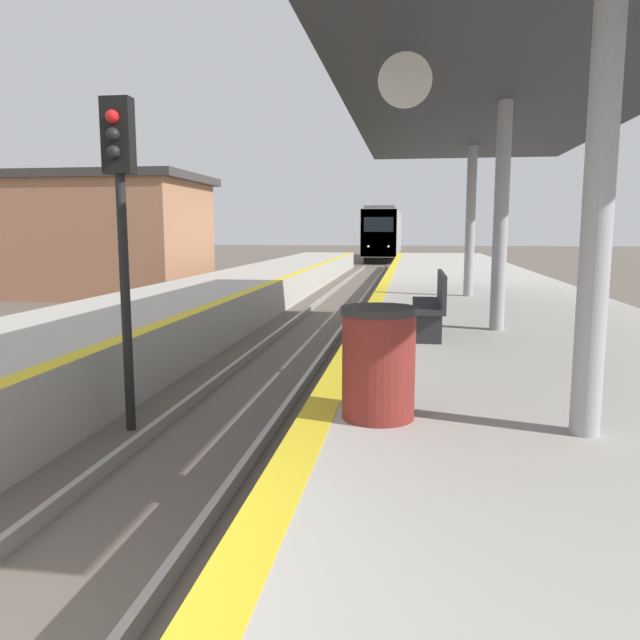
{
  "coord_description": "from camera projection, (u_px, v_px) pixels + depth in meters",
  "views": [
    {
      "loc": [
        2.41,
        -2.39,
        2.54
      ],
      "look_at": [
        -1.16,
        21.9,
        -1.02
      ],
      "focal_mm": 35.0,
      "sensor_mm": 36.0,
      "label": 1
    }
  ],
  "objects": [
    {
      "name": "trash_bin",
      "position": [
        378.0,
        362.0,
        5.06
      ],
      "size": [
        0.62,
        0.62,
        0.92
      ],
      "color": "maroon",
      "rests_on": "platform_right"
    },
    {
      "name": "station_canopy",
      "position": [
        506.0,
        97.0,
        9.14
      ],
      "size": [
        4.75,
        15.06,
        3.62
      ],
      "color": "#99999E",
      "rests_on": "platform_right"
    },
    {
      "name": "bench",
      "position": [
        433.0,
        302.0,
        9.03
      ],
      "size": [
        0.44,
        1.69,
        0.92
      ],
      "color": "#28282D",
      "rests_on": "platform_right"
    },
    {
      "name": "train",
      "position": [
        384.0,
        234.0,
        53.96
      ],
      "size": [
        2.64,
        18.69,
        4.3
      ],
      "color": "black",
      "rests_on": "ground"
    },
    {
      "name": "signal_near",
      "position": [
        121.0,
        201.0,
        7.57
      ],
      "size": [
        0.36,
        0.31,
        4.1
      ],
      "color": "black",
      "rests_on": "ground"
    },
    {
      "name": "station_building",
      "position": [
        41.0,
        235.0,
        24.62
      ],
      "size": [
        13.06,
        5.71,
        4.63
      ],
      "color": "#9E6B4C",
      "rests_on": "ground"
    }
  ]
}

